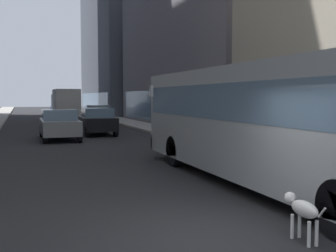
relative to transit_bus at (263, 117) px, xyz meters
name	(u,v)px	position (x,y,z in m)	size (l,w,h in m)	color
ground_plane	(56,121)	(-2.80, 31.66, -1.78)	(120.00, 120.00, 0.00)	#232326
sidewalk_right	(115,119)	(2.90, 31.66, -1.70)	(2.40, 110.00, 0.15)	#9E9991
transit_bus	(263,117)	(0.00, 0.00, 0.00)	(2.78, 11.53, 3.05)	#999EA3
car_black_suv	(97,121)	(-1.60, 15.85, -0.96)	(1.83, 3.97, 1.62)	black
car_grey_wagon	(59,124)	(-4.00, 13.62, -0.95)	(1.88, 4.48, 1.62)	slate
car_blue_hatchback	(58,109)	(-1.60, 44.06, -0.96)	(1.70, 4.47, 1.62)	#4C6BB7
car_yellow_taxi	(98,115)	(0.00, 24.69, -0.96)	(1.75, 4.27, 1.62)	yellow
box_truck	(65,103)	(-1.60, 35.05, -0.11)	(2.30, 7.50, 3.05)	#19519E
dalmatian_dog	(302,209)	(-1.74, -3.93, -1.26)	(0.22, 0.96, 0.72)	white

